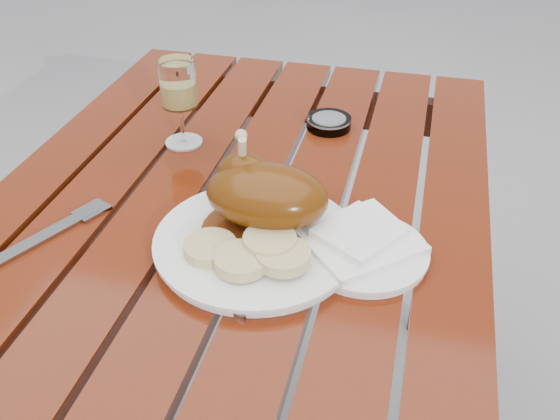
% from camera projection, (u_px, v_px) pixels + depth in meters
% --- Properties ---
extents(table, '(0.80, 1.20, 0.75)m').
position_uv_depth(table, '(241.00, 362.00, 1.21)').
color(table, maroon).
rests_on(table, ground).
extents(dinner_plate, '(0.30, 0.30, 0.02)m').
position_uv_depth(dinner_plate, '(257.00, 243.00, 0.90)').
color(dinner_plate, white).
rests_on(dinner_plate, table).
extents(roast_duck, '(0.18, 0.17, 0.13)m').
position_uv_depth(roast_duck, '(263.00, 194.00, 0.90)').
color(roast_duck, '#59250A').
rests_on(roast_duck, dinner_plate).
extents(bread_dumplings, '(0.18, 0.11, 0.03)m').
position_uv_depth(bread_dumplings, '(251.00, 251.00, 0.85)').
color(bread_dumplings, '#D0BE7F').
rests_on(bread_dumplings, dinner_plate).
extents(wine_glass, '(0.08, 0.08, 0.16)m').
position_uv_depth(wine_glass, '(180.00, 103.00, 1.11)').
color(wine_glass, '#E2C667').
rests_on(wine_glass, table).
extents(side_plate, '(0.19, 0.19, 0.01)m').
position_uv_depth(side_plate, '(364.00, 253.00, 0.88)').
color(side_plate, white).
rests_on(side_plate, table).
extents(napkin, '(0.20, 0.20, 0.01)m').
position_uv_depth(napkin, '(359.00, 240.00, 0.89)').
color(napkin, white).
rests_on(napkin, side_plate).
extents(ashtray, '(0.11, 0.11, 0.02)m').
position_uv_depth(ashtray, '(329.00, 123.00, 1.20)').
color(ashtray, '#B2B7BC').
rests_on(ashtray, table).
extents(fork, '(0.10, 0.18, 0.01)m').
position_uv_depth(fork, '(45.00, 236.00, 0.92)').
color(fork, gray).
rests_on(fork, table).
extents(knife, '(0.09, 0.24, 0.01)m').
position_uv_depth(knife, '(283.00, 263.00, 0.87)').
color(knife, gray).
rests_on(knife, table).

